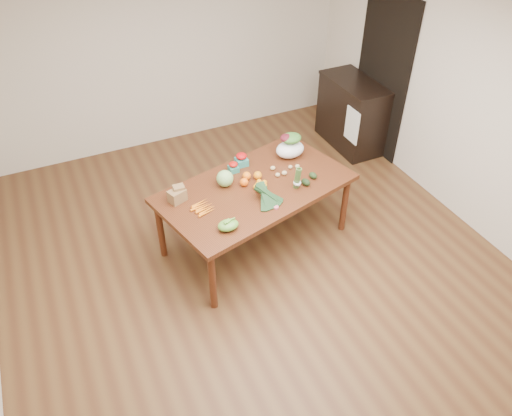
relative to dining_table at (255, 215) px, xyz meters
name	(u,v)px	position (x,y,z in m)	size (l,w,h in m)	color
floor	(261,274)	(-0.16, -0.48, -0.38)	(6.00, 6.00, 0.00)	brown
ceiling	(263,2)	(-0.16, -0.48, 2.33)	(5.00, 6.00, 0.02)	white
room_walls	(262,165)	(-0.16, -0.48, 0.97)	(5.02, 6.02, 2.70)	beige
dining_table	(255,215)	(0.00, 0.00, 0.00)	(1.94, 1.08, 0.75)	#572714
doorway_dark	(382,76)	(2.32, 1.12, 0.68)	(0.02, 1.00, 2.10)	black
cabinet	(351,114)	(2.06, 1.31, 0.10)	(0.52, 1.02, 0.94)	black
dish_towel	(352,125)	(1.80, 0.92, 0.18)	(0.02, 0.28, 0.45)	white
paper_bag	(177,195)	(-0.79, 0.10, 0.45)	(0.21, 0.18, 0.15)	brown
cabbage	(225,178)	(-0.27, 0.15, 0.46)	(0.17, 0.17, 0.17)	#92BD6D
strawberry_basket_a	(233,168)	(-0.10, 0.34, 0.42)	(0.10, 0.10, 0.09)	red
strawberry_basket_b	(241,160)	(0.03, 0.42, 0.43)	(0.12, 0.12, 0.11)	red
orange_a	(244,182)	(-0.10, 0.06, 0.42)	(0.09, 0.09, 0.09)	#FF590F
orange_b	(247,176)	(-0.03, 0.15, 0.42)	(0.09, 0.09, 0.09)	orange
orange_c	(258,175)	(0.08, 0.11, 0.42)	(0.09, 0.09, 0.09)	orange
mandarin_cluster	(261,185)	(0.04, -0.05, 0.42)	(0.18, 0.18, 0.09)	orange
carrots	(203,207)	(-0.60, -0.11, 0.39)	(0.22, 0.22, 0.03)	#D75A12
snap_pea_bag	(228,225)	(-0.50, -0.49, 0.42)	(0.20, 0.15, 0.09)	#5D9331
kale_bunch	(269,197)	(0.01, -0.30, 0.45)	(0.32, 0.40, 0.16)	black
asparagus_bundle	(297,178)	(0.37, -0.20, 0.50)	(0.08, 0.08, 0.25)	#5C813B
potato_a	(278,175)	(0.28, 0.06, 0.40)	(0.05, 0.05, 0.04)	tan
potato_b	(284,173)	(0.36, 0.06, 0.40)	(0.06, 0.05, 0.05)	#D8AD7D
potato_c	(290,167)	(0.47, 0.13, 0.40)	(0.05, 0.04, 0.04)	tan
potato_d	(273,168)	(0.29, 0.19, 0.40)	(0.06, 0.05, 0.05)	#CFBD77
potato_e	(297,166)	(0.54, 0.11, 0.40)	(0.05, 0.04, 0.04)	tan
avocado_a	(306,182)	(0.47, -0.19, 0.41)	(0.07, 0.10, 0.07)	black
avocado_b	(313,175)	(0.60, -0.12, 0.41)	(0.07, 0.10, 0.07)	black
salad_bag	(290,147)	(0.58, 0.35, 0.50)	(0.32, 0.24, 0.25)	white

